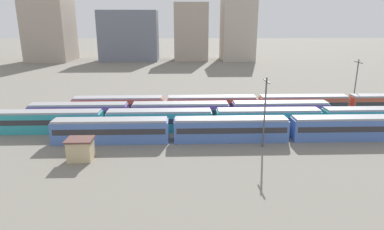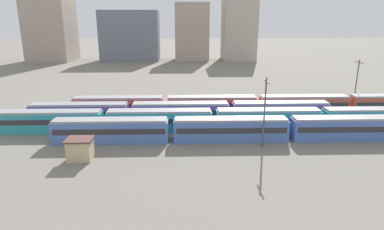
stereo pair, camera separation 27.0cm
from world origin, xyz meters
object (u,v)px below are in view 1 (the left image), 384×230
train_track_1 (214,120)px  signal_hut (80,149)px  train_track_2 (181,112)px  train_track_3 (258,105)px  catenary_pole_0 (265,109)px  train_track_0 (231,129)px  catenary_pole_1 (356,82)px

train_track_1 → signal_hut: size_ratio=20.75×
train_track_2 → signal_hut: size_ratio=15.50×
train_track_3 → catenary_pole_0: bearing=-100.2°
train_track_0 → catenary_pole_1: 34.83m
catenary_pole_0 → signal_hut: bearing=-171.5°
train_track_2 → catenary_pole_1: bearing=12.2°
train_track_2 → train_track_3: bearing=18.2°
catenary_pole_0 → catenary_pole_1: (24.76, 21.44, 0.00)m
catenary_pole_0 → signal_hut: catenary_pole_0 is taller
train_track_3 → train_track_2: bearing=-161.8°
train_track_2 → catenary_pole_1: size_ratio=5.22×
train_track_3 → train_track_0: bearing=-116.7°
train_track_2 → signal_hut: bearing=-128.5°
signal_hut → train_track_0: bearing=17.6°
catenary_pole_1 → signal_hut: catenary_pole_1 is taller
catenary_pole_1 → signal_hut: bearing=-153.5°
train_track_0 → catenary_pole_1: catenary_pole_1 is taller
train_track_1 → catenary_pole_0: catenary_pole_0 is taller
train_track_3 → catenary_pole_0: (-3.34, -18.57, 3.99)m
train_track_3 → catenary_pole_0: catenary_pole_0 is taller
train_track_1 → catenary_pole_1: (31.40, 13.27, 3.99)m
train_track_1 → catenary_pole_0: (6.64, -8.17, 3.99)m
train_track_0 → catenary_pole_0: (4.50, -2.97, 3.99)m
train_track_0 → signal_hut: 22.78m
catenary_pole_0 → train_track_3: bearing=79.8°
train_track_0 → train_track_3: size_ratio=0.75×
train_track_2 → catenary_pole_0: catenary_pole_0 is taller
train_track_0 → signal_hut: bearing=-162.4°
train_track_2 → catenary_pole_0: bearing=-47.0°
catenary_pole_0 → signal_hut: size_ratio=2.97×
train_track_0 → signal_hut: (-21.71, -6.89, -0.35)m
train_track_0 → train_track_3: (7.84, 15.60, 0.00)m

